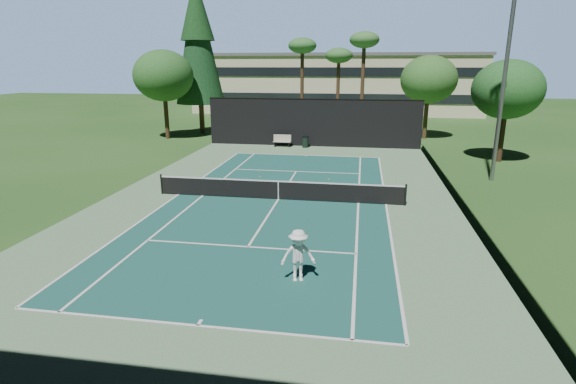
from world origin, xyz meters
name	(u,v)px	position (x,y,z in m)	size (l,w,h in m)	color
ground	(278,200)	(0.00, 0.00, 0.00)	(160.00, 160.00, 0.00)	#27501E
apron_slab	(278,200)	(0.00, 0.00, 0.01)	(18.00, 32.00, 0.01)	#628A61
court_surface	(278,199)	(0.00, 0.00, 0.01)	(10.97, 23.77, 0.01)	#1A534A
court_lines	(278,199)	(0.00, 0.00, 0.02)	(11.07, 23.87, 0.01)	white
tennis_net	(278,189)	(0.00, 0.00, 0.56)	(12.90, 0.10, 1.10)	black
fence	(278,162)	(0.00, 0.06, 2.01)	(18.04, 32.05, 4.03)	black
player	(298,256)	(2.29, -8.81, 0.87)	(1.13, 0.65, 1.75)	white
tennis_ball_b	(233,184)	(-3.18, 2.59, 0.04)	(0.07, 0.07, 0.07)	#BFD12F
tennis_ball_c	(329,179)	(2.28, 4.59, 0.04)	(0.07, 0.07, 0.07)	#D6EC35
tennis_ball_d	(260,177)	(-2.01, 4.55, 0.04)	(0.08, 0.08, 0.08)	#B9CB2E
park_bench	(282,140)	(-2.52, 15.39, 0.55)	(1.50, 0.45, 1.02)	beige
trash_bin	(305,142)	(-0.52, 15.31, 0.48)	(0.56, 0.56, 0.95)	black
pine_tree	(198,35)	(-12.00, 22.00, 9.55)	(4.80, 4.80, 15.00)	#4F3821
palm_a	(302,49)	(-2.00, 24.00, 8.19)	(2.80, 2.80, 9.32)	#442E1D
palm_b	(339,58)	(1.50, 26.00, 7.36)	(2.80, 2.80, 8.42)	#49301F
palm_c	(364,44)	(4.00, 23.00, 8.60)	(2.80, 2.80, 9.77)	#4A321F
decid_tree_a	(429,80)	(10.00, 22.00, 5.42)	(5.12, 5.12, 7.62)	#4B3620
decid_tree_b	(508,90)	(14.00, 12.00, 5.08)	(4.80, 4.80, 7.14)	#3F2A1B
decid_tree_c	(163,76)	(-14.00, 18.00, 5.76)	(5.44, 5.44, 8.09)	#48311F
campus_building	(335,83)	(0.00, 45.98, 4.21)	(40.50, 12.50, 8.30)	beige
light_pole	(505,70)	(12.00, 6.00, 6.46)	(0.90, 0.25, 12.22)	gray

